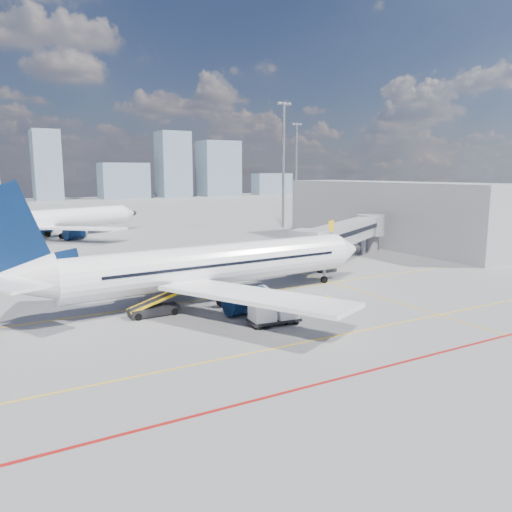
{
  "coord_description": "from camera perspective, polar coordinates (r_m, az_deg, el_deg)",
  "views": [
    {
      "loc": [
        -18.54,
        -32.8,
        11.53
      ],
      "look_at": [
        3.59,
        6.01,
        4.0
      ],
      "focal_mm": 35.0,
      "sensor_mm": 36.0,
      "label": 1
    }
  ],
  "objects": [
    {
      "name": "ground",
      "position": [
        39.4,
        -0.2,
        -7.45
      ],
      "size": [
        420.0,
        420.0,
        0.0
      ],
      "primitive_type": "plane",
      "color": "gray",
      "rests_on": "ground"
    },
    {
      "name": "apron_markings",
      "position": [
        35.92,
        2.1,
        -9.16
      ],
      "size": [
        90.0,
        35.12,
        0.01
      ],
      "color": "#EAB60C",
      "rests_on": "ground"
    },
    {
      "name": "jet_bridge",
      "position": [
        65.57,
        10.48,
        2.59
      ],
      "size": [
        23.55,
        15.78,
        6.3
      ],
      "color": "#92949A",
      "rests_on": "ground"
    },
    {
      "name": "terminal_block",
      "position": [
        83.19,
        15.17,
        4.74
      ],
      "size": [
        10.0,
        42.0,
        10.0
      ],
      "color": "#92949A",
      "rests_on": "ground"
    },
    {
      "name": "floodlight_mast_ne",
      "position": [
        104.45,
        3.15,
        10.68
      ],
      "size": [
        3.2,
        0.61,
        25.45
      ],
      "color": "gray",
      "rests_on": "ground"
    },
    {
      "name": "floodlight_mast_far",
      "position": [
        148.53,
        4.62,
        10.33
      ],
      "size": [
        3.2,
        0.61,
        25.45
      ],
      "color": "gray",
      "rests_on": "ground"
    },
    {
      "name": "distant_skyline",
      "position": [
        223.2,
        -26.56,
        8.59
      ],
      "size": [
        252.56,
        14.42,
        29.87
      ],
      "color": "slate",
      "rests_on": "ground"
    },
    {
      "name": "main_aircraft",
      "position": [
        44.54,
        -6.16,
        -1.24
      ],
      "size": [
        37.72,
        32.84,
        11.02
      ],
      "rotation": [
        0.0,
        0.0,
        0.06
      ],
      "color": "white",
      "rests_on": "ground"
    },
    {
      "name": "second_aircraft",
      "position": [
        94.72,
        -22.47,
        3.82
      ],
      "size": [
        35.3,
        29.83,
        10.9
      ],
      "rotation": [
        0.0,
        0.0,
        0.4
      ],
      "color": "white",
      "rests_on": "ground"
    },
    {
      "name": "baggage_tug",
      "position": [
        38.38,
        1.64,
        -6.67
      ],
      "size": [
        2.47,
        1.56,
        1.67
      ],
      "rotation": [
        0.0,
        0.0,
        0.05
      ],
      "color": "white",
      "rests_on": "ground"
    },
    {
      "name": "cargo_dolly",
      "position": [
        38.23,
        2.08,
        -6.13
      ],
      "size": [
        4.11,
        2.14,
        2.17
      ],
      "rotation": [
        0.0,
        0.0,
        -0.1
      ],
      "color": "black",
      "rests_on": "ground"
    },
    {
      "name": "belt_loader",
      "position": [
        41.57,
        -11.41,
        -5.87
      ],
      "size": [
        5.73,
        1.62,
        2.33
      ],
      "rotation": [
        0.0,
        0.0,
        0.02
      ],
      "color": "black",
      "rests_on": "ground"
    },
    {
      "name": "ramp_worker",
      "position": [
        40.76,
        8.15,
        -5.67
      ],
      "size": [
        0.47,
        0.67,
        1.77
      ],
      "primitive_type": "imported",
      "rotation": [
        0.0,
        0.0,
        1.64
      ],
      "color": "#F9FF1A",
      "rests_on": "ground"
    }
  ]
}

